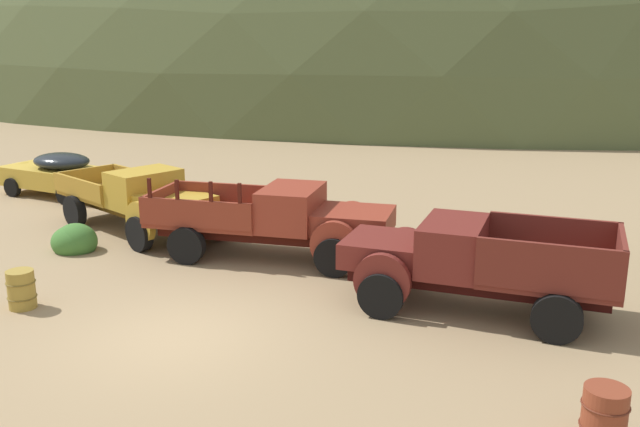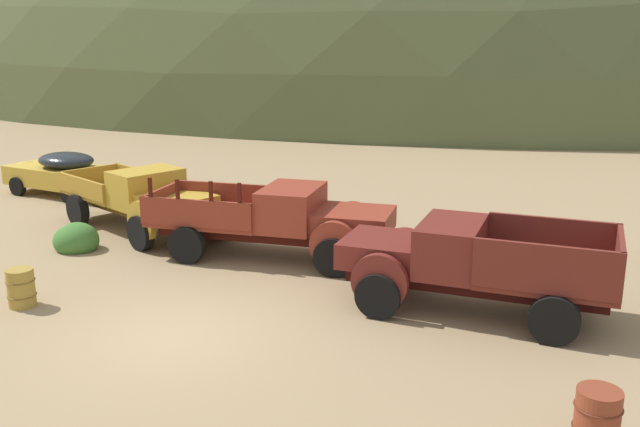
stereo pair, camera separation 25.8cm
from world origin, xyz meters
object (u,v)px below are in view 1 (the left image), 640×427
car_faded_yellow (55,173)px  oil_drum_spare (21,289)px  truck_mustard (144,201)px  truck_oxblood (459,262)px  oil_drum_by_truck (604,415)px  truck_rust_red (287,221)px

car_faded_yellow → oil_drum_spare: car_faded_yellow is taller
truck_mustard → truck_oxblood: 9.85m
truck_mustard → truck_oxblood: (9.70, -1.71, 0.02)m
oil_drum_by_truck → oil_drum_spare: 11.54m
truck_rust_red → truck_oxblood: 5.07m
car_faded_yellow → oil_drum_spare: size_ratio=5.45×
truck_rust_red → truck_oxblood: size_ratio=1.14×
truck_oxblood → oil_drum_spare: size_ratio=6.91×
car_faded_yellow → oil_drum_spare: bearing=134.4°
car_faded_yellow → oil_drum_by_truck: (19.06, -8.44, -0.39)m
car_faded_yellow → truck_mustard: 6.73m
truck_oxblood → oil_drum_by_truck: truck_oxblood is taller
car_faded_yellow → truck_oxblood: size_ratio=0.79×
truck_mustard → oil_drum_by_truck: truck_mustard is taller
oil_drum_by_truck → car_faded_yellow: bearing=156.1°
truck_mustard → oil_drum_spare: 5.88m
truck_mustard → truck_rust_red: truck_rust_red is taller
truck_rust_red → oil_drum_spare: truck_rust_red is taller
truck_mustard → truck_oxblood: bearing=8.3°
truck_mustard → car_faded_yellow: bearing=175.2°
car_faded_yellow → truck_mustard: (6.19, -2.64, 0.17)m
car_faded_yellow → truck_oxblood: 16.48m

